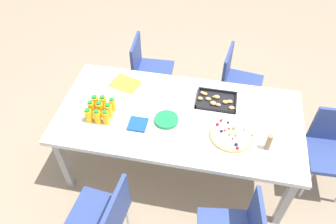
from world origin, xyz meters
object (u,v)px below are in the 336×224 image
juice_bottle_4 (100,109)px  snack_tray (216,101)px  juice_bottle_3 (92,108)px  fruit_pizza (232,134)px  juice_bottle_5 (109,111)px  juice_bottle_0 (89,115)px  juice_bottle_1 (98,117)px  chair_far_left (147,68)px  paper_folder (125,84)px  napkin_stack (138,124)px  chair_far_right (236,79)px  juice_bottle_7 (103,103)px  juice_bottle_8 (113,105)px  chair_near_left (104,216)px  plate_stack (166,120)px  cardboard_tube (269,142)px  juice_bottle_6 (95,102)px  chair_end (332,146)px  party_table (179,120)px  juice_bottle_2 (106,118)px

juice_bottle_4 → snack_tray: juice_bottle_4 is taller
juice_bottle_3 → juice_bottle_4: (0.07, 0.01, -0.00)m
fruit_pizza → snack_tray: size_ratio=1.02×
juice_bottle_5 → juice_bottle_3: bearing=-178.7°
juice_bottle_0 → juice_bottle_1: bearing=-0.7°
chair_far_left → paper_folder: size_ratio=3.19×
napkin_stack → chair_far_right: bearing=51.9°
juice_bottle_7 → chair_far_left: bearing=80.0°
chair_far_right → juice_bottle_0: 1.60m
paper_folder → juice_bottle_3: bearing=-111.0°
juice_bottle_4 → juice_bottle_8: bearing=42.2°
chair_near_left → plate_stack: (0.30, 0.80, 0.24)m
plate_stack → chair_near_left: bearing=-110.5°
juice_bottle_0 → juice_bottle_1: size_ratio=1.00×
napkin_stack → cardboard_tube: bearing=-2.0°
cardboard_tube → paper_folder: size_ratio=0.58×
juice_bottle_4 → juice_bottle_5: size_ratio=1.02×
juice_bottle_6 → juice_bottle_1: bearing=-64.4°
fruit_pizza → chair_near_left: bearing=-138.2°
fruit_pizza → chair_end: bearing=15.1°
juice_bottle_0 → juice_bottle_8: bearing=45.9°
juice_bottle_0 → fruit_pizza: bearing=3.3°
chair_far_left → paper_folder: 0.59m
juice_bottle_7 → juice_bottle_3: bearing=-132.5°
juice_bottle_1 → juice_bottle_6: same height
party_table → juice_bottle_8: juice_bottle_8 is taller
chair_near_left → juice_bottle_7: (-0.25, 0.84, 0.29)m
paper_folder → juice_bottle_7: bearing=-104.5°
party_table → plate_stack: size_ratio=10.33×
juice_bottle_6 → fruit_pizza: bearing=-4.4°
chair_end → paper_folder: (-1.88, 0.19, 0.23)m
juice_bottle_1 → snack_tray: juice_bottle_1 is taller
chair_near_left → juice_bottle_7: 0.92m
chair_near_left → snack_tray: chair_near_left is taller
juice_bottle_1 → juice_bottle_8: same height
juice_bottle_4 → snack_tray: (0.94, 0.34, -0.05)m
plate_stack → juice_bottle_1: bearing=-167.7°
juice_bottle_2 → plate_stack: bearing=13.7°
plate_stack → cardboard_tube: bearing=-8.8°
juice_bottle_2 → juice_bottle_3: (-0.15, 0.07, 0.00)m
plate_stack → fruit_pizza: bearing=-5.3°
napkin_stack → cardboard_tube: 1.04m
chair_far_right → juice_bottle_1: 1.54m
chair_end → juice_bottle_8: bearing=2.4°
juice_bottle_3 → juice_bottle_5: size_ratio=1.03×
snack_tray → juice_bottle_6: bearing=-165.2°
cardboard_tube → chair_near_left: bearing=-148.7°
party_table → juice_bottle_2: 0.62m
snack_tray → paper_folder: size_ratio=1.34×
juice_bottle_0 → paper_folder: (0.16, 0.50, -0.06)m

